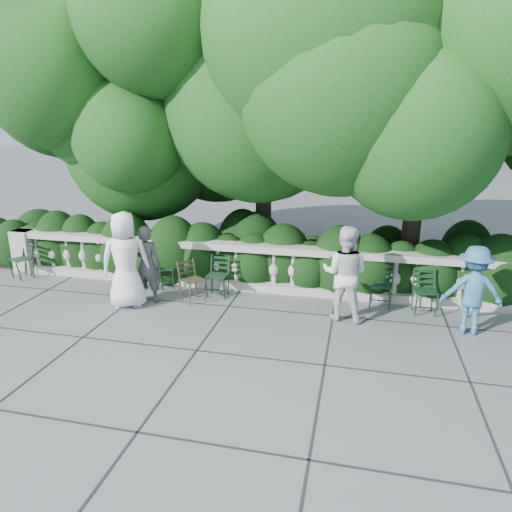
% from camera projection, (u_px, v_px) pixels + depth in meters
% --- Properties ---
extents(ground, '(90.00, 90.00, 0.00)m').
position_uv_depth(ground, '(243.00, 327.00, 7.99)').
color(ground, '#575A5F').
rests_on(ground, ground).
extents(balustrade, '(12.00, 0.44, 1.00)m').
position_uv_depth(balustrade, '(265.00, 269.00, 9.53)').
color(balustrade, '#9E998E').
rests_on(balustrade, ground).
extents(shrub_hedge, '(15.00, 2.60, 1.70)m').
position_uv_depth(shrub_hedge, '(275.00, 273.00, 10.79)').
color(shrub_hedge, black).
rests_on(shrub_hedge, ground).
extents(tree_canopy, '(15.04, 6.52, 6.78)m').
position_uv_depth(tree_canopy, '(311.00, 96.00, 9.67)').
color(tree_canopy, '#3F3023').
rests_on(tree_canopy, ground).
extents(chair_a, '(0.60, 0.62, 0.84)m').
position_uv_depth(chair_a, '(18.00, 279.00, 10.32)').
color(chair_a, black).
rests_on(chair_a, ground).
extents(chair_b, '(0.55, 0.58, 0.84)m').
position_uv_depth(chair_b, '(165.00, 290.00, 9.69)').
color(chair_b, black).
rests_on(chair_b, ground).
extents(chair_c, '(0.45, 0.49, 0.84)m').
position_uv_depth(chair_c, '(155.00, 290.00, 9.69)').
color(chair_c, black).
rests_on(chair_c, ground).
extents(chair_d, '(0.45, 0.49, 0.84)m').
position_uv_depth(chair_d, '(216.00, 298.00, 9.24)').
color(chair_d, black).
rests_on(chair_d, ground).
extents(chair_e, '(0.49, 0.52, 0.84)m').
position_uv_depth(chair_e, '(425.00, 317.00, 8.39)').
color(chair_e, black).
rests_on(chair_e, ground).
extents(chair_f, '(0.49, 0.53, 0.84)m').
position_uv_depth(chair_f, '(379.00, 309.00, 8.72)').
color(chair_f, black).
rests_on(chair_f, ground).
extents(chair_weathered, '(0.65, 0.64, 0.84)m').
position_uv_depth(chair_weathered, '(197.00, 303.00, 9.01)').
color(chair_weathered, black).
rests_on(chair_weathered, ground).
extents(person_businessman, '(1.06, 0.86, 1.86)m').
position_uv_depth(person_businessman, '(126.00, 260.00, 8.61)').
color(person_businessman, white).
rests_on(person_businessman, ground).
extents(person_woman_grey, '(0.58, 0.40, 1.54)m').
position_uv_depth(person_woman_grey, '(147.00, 264.00, 8.87)').
color(person_woman_grey, '#3B3B3F').
rests_on(person_woman_grey, ground).
extents(person_casual_man, '(0.94, 0.79, 1.73)m').
position_uv_depth(person_casual_man, '(345.00, 273.00, 8.08)').
color(person_casual_man, silver).
rests_on(person_casual_man, ground).
extents(person_older_blue, '(0.99, 0.57, 1.52)m').
position_uv_depth(person_older_blue, '(473.00, 290.00, 7.57)').
color(person_older_blue, '#306591').
rests_on(person_older_blue, ground).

